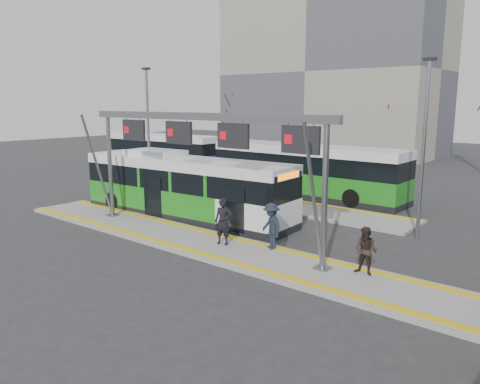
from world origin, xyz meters
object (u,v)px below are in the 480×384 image
(hero_bus, at_px, (184,188))
(passenger_a, at_px, (223,222))
(passenger_c, at_px, (271,226))
(passenger_b, at_px, (366,251))
(gantry, at_px, (198,139))

(hero_bus, relative_size, passenger_a, 6.53)
(passenger_a, distance_m, passenger_c, 1.98)
(hero_bus, distance_m, passenger_a, 5.68)
(hero_bus, relative_size, passenger_b, 7.56)
(gantry, bearing_deg, passenger_a, -0.26)
(hero_bus, distance_m, passenger_c, 7.09)
(gantry, distance_m, hero_bus, 5.31)
(passenger_a, distance_m, passenger_b, 5.87)
(gantry, relative_size, passenger_c, 7.19)
(hero_bus, distance_m, passenger_b, 11.07)
(passenger_a, xyz_separation_m, passenger_b, (5.85, 0.50, -0.13))
(passenger_b, height_order, passenger_c, passenger_c)
(gantry, bearing_deg, passenger_c, 13.52)
(passenger_a, bearing_deg, passenger_c, 4.70)
(gantry, height_order, passenger_a, gantry)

